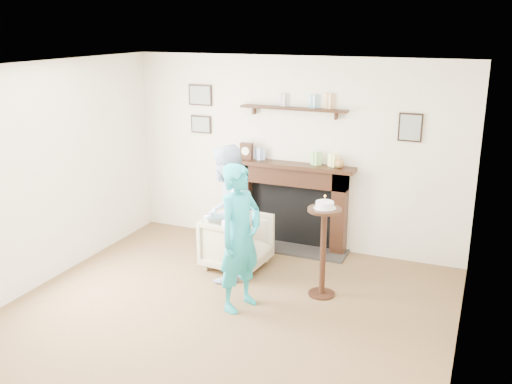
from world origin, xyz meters
TOP-DOWN VIEW (x-y plane):
  - ground at (0.00, 0.00)m, footprint 5.00×5.00m
  - room_shell at (-0.00, 0.69)m, footprint 4.54×5.02m
  - armchair at (-0.38, 1.51)m, footprint 0.77×0.75m
  - man at (-0.36, 1.17)m, footprint 0.68×0.83m
  - woman at (0.08, 0.58)m, footprint 0.53×0.65m
  - pedestal_table at (0.80, 1.17)m, footprint 0.36×0.36m

SIDE VIEW (x-z plane):
  - ground at x=0.00m, z-range 0.00..0.00m
  - armchair at x=-0.38m, z-range -0.33..0.33m
  - man at x=-0.36m, z-range -0.80..0.80m
  - woman at x=0.08m, z-range -0.78..0.78m
  - pedestal_table at x=0.80m, z-range 0.13..1.29m
  - room_shell at x=0.00m, z-range 0.36..2.88m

